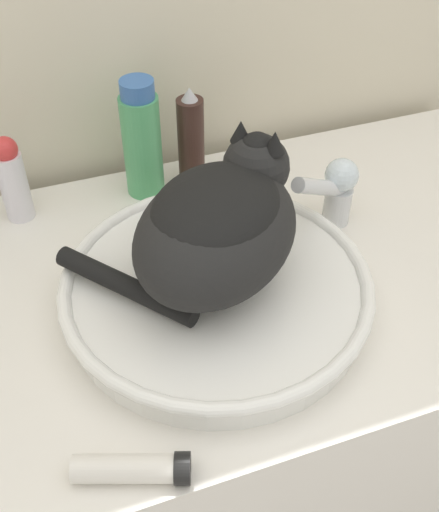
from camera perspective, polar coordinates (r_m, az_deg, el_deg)
The scene contains 8 objects.
vanity_counter at distance 1.28m, azimuth 1.30°, elevation -14.64°, with size 1.15×0.63×0.81m.
sink_basin at distance 0.89m, azimuth -0.28°, elevation -3.04°, with size 0.43×0.43×0.05m.
cat at distance 0.82m, azimuth -0.11°, elevation 2.90°, with size 0.36×0.31×0.18m.
faucet at distance 1.02m, azimuth 10.29°, elevation 5.92°, with size 0.14×0.09×0.14m.
hairspray_can_black at distance 1.10m, azimuth -2.55°, elevation 10.27°, with size 0.05×0.05×0.18m.
mouthwash_bottle at distance 1.08m, azimuth -6.92°, elevation 10.15°, with size 0.06×0.06×0.21m.
deodorant_stick at distance 1.07m, azimuth -17.94°, elevation 6.56°, with size 0.04×0.04×0.15m.
cream_tube at distance 0.75m, azimuth -7.66°, elevation -18.23°, with size 0.13×0.08×0.04m.
Camera 1 is at (-0.26, -0.34, 1.48)m, focal length 45.00 mm.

